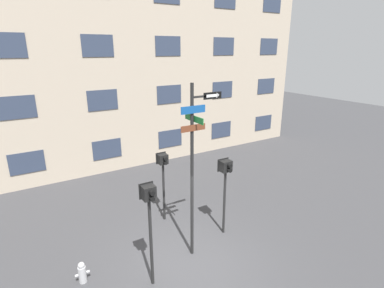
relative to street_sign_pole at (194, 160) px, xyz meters
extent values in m
plane|color=#38383A|center=(-0.32, -0.40, -2.96)|extent=(60.00, 60.00, 0.00)
cube|color=tan|center=(-0.32, 7.71, 2.96)|extent=(24.00, 0.60, 11.85)
cube|color=#2D384C|center=(-3.75, 7.39, -1.78)|extent=(1.38, 0.03, 0.93)
cube|color=#2D384C|center=(-0.32, 7.39, -1.78)|extent=(1.38, 0.03, 0.93)
cube|color=#2D384C|center=(3.10, 7.39, -1.78)|extent=(1.38, 0.03, 0.93)
cube|color=#2D384C|center=(6.53, 7.39, -1.78)|extent=(1.38, 0.03, 0.93)
cube|color=#2D384C|center=(9.96, 7.39, -1.78)|extent=(1.38, 0.03, 0.93)
cube|color=#2D384C|center=(-3.75, 7.39, 0.59)|extent=(1.38, 0.03, 0.93)
cube|color=#2D384C|center=(-0.32, 7.39, 0.59)|extent=(1.38, 0.03, 0.93)
cube|color=#2D384C|center=(3.10, 7.39, 0.59)|extent=(1.38, 0.03, 0.93)
cube|color=#2D384C|center=(6.53, 7.39, 0.59)|extent=(1.38, 0.03, 0.93)
cube|color=#2D384C|center=(9.96, 7.39, 0.59)|extent=(1.38, 0.03, 0.93)
cube|color=#2D384C|center=(-3.75, 7.39, 2.96)|extent=(1.38, 0.03, 0.93)
cube|color=#2D384C|center=(-0.32, 7.39, 2.96)|extent=(1.38, 0.03, 0.93)
cube|color=#2D384C|center=(3.10, 7.39, 2.96)|extent=(1.38, 0.03, 0.93)
cube|color=#2D384C|center=(6.53, 7.39, 2.96)|extent=(1.38, 0.03, 0.93)
cube|color=#2D384C|center=(9.96, 7.39, 2.96)|extent=(1.38, 0.03, 0.93)
cube|color=#2D384C|center=(9.96, 7.39, 5.33)|extent=(1.38, 0.03, 0.93)
cylinder|color=black|center=(-0.07, 0.01, -0.46)|extent=(0.09, 0.09, 5.00)
cube|color=black|center=(0.25, 0.01, 1.67)|extent=(0.62, 0.05, 0.05)
cube|color=#14478C|center=(-0.07, -0.05, 1.37)|extent=(0.71, 0.02, 0.19)
cube|color=#196B2D|center=(-0.01, 0.01, 1.12)|extent=(0.02, 0.86, 0.16)
cube|color=brown|center=(-0.07, -0.05, 0.90)|extent=(0.73, 0.02, 0.17)
cube|color=black|center=(0.56, -0.01, 1.67)|extent=(0.56, 0.02, 0.18)
cube|color=white|center=(0.52, -0.02, 1.67)|extent=(0.32, 0.01, 0.07)
cone|color=white|center=(0.72, -0.02, 1.67)|extent=(0.10, 0.14, 0.14)
cylinder|color=black|center=(-1.56, -0.48, -1.74)|extent=(0.08, 0.08, 2.44)
cube|color=black|center=(-1.56, -0.48, -0.36)|extent=(0.30, 0.26, 0.34)
cube|color=black|center=(-1.56, -0.34, -0.36)|extent=(0.36, 0.02, 0.40)
cylinder|color=black|center=(-1.56, -0.67, -0.28)|extent=(0.12, 0.12, 0.12)
cylinder|color=black|center=(-1.56, -0.67, -0.43)|extent=(0.12, 0.12, 0.12)
cylinder|color=orange|center=(-1.56, -0.62, -0.28)|extent=(0.09, 0.01, 0.09)
cylinder|color=black|center=(1.37, 0.37, -1.87)|extent=(0.08, 0.08, 2.19)
cube|color=black|center=(1.37, 0.37, -0.60)|extent=(0.35, 0.26, 0.34)
cube|color=black|center=(1.37, 0.51, -0.60)|extent=(0.41, 0.02, 0.40)
cylinder|color=black|center=(1.37, 0.18, -0.52)|extent=(0.12, 0.12, 0.12)
cylinder|color=black|center=(1.37, 0.18, -0.68)|extent=(0.12, 0.12, 0.12)
cylinder|color=orange|center=(1.37, 0.23, -0.52)|extent=(0.10, 0.01, 0.10)
cylinder|color=black|center=(0.08, 2.11, -1.90)|extent=(0.08, 0.08, 2.12)
cube|color=black|center=(0.08, 2.11, -0.68)|extent=(0.31, 0.26, 0.33)
cube|color=black|center=(0.08, 2.25, -0.68)|extent=(0.37, 0.02, 0.39)
cylinder|color=black|center=(0.08, 1.92, -0.60)|extent=(0.12, 0.12, 0.12)
cylinder|color=black|center=(0.08, 1.92, -0.75)|extent=(0.12, 0.12, 0.12)
cylinder|color=#EA4C14|center=(0.08, 1.98, -0.60)|extent=(0.09, 0.01, 0.09)
cylinder|color=#A5A5A8|center=(-3.09, 0.52, -2.73)|extent=(0.20, 0.20, 0.45)
sphere|color=#A5A5A8|center=(-3.09, 0.52, -2.45)|extent=(0.17, 0.17, 0.17)
cylinder|color=#A5A5A8|center=(-3.23, 0.52, -2.71)|extent=(0.08, 0.07, 0.07)
cylinder|color=#A5A5A8|center=(-2.95, 0.52, -2.71)|extent=(0.08, 0.07, 0.07)
camera|label=1|loc=(-4.00, -6.37, 2.84)|focal=28.00mm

